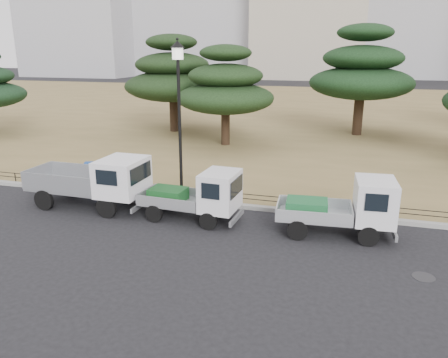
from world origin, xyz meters
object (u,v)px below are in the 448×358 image
(truck_kei_front, at_px, (197,195))
(truck_kei_rear, at_px, (344,207))
(street_lamp, at_px, (179,94))
(tarp_pile, at_px, (90,175))
(truck_large, at_px, (94,179))

(truck_kei_front, relative_size, truck_kei_rear, 0.95)
(truck_kei_front, xyz_separation_m, street_lamp, (-1.35, 1.90, 3.30))
(truck_kei_rear, xyz_separation_m, tarp_pile, (-10.89, 2.27, -0.41))
(truck_kei_front, relative_size, street_lamp, 0.60)
(tarp_pile, bearing_deg, truck_kei_rear, -11.79)
(truck_kei_rear, bearing_deg, tarp_pile, 164.11)
(truck_kei_rear, bearing_deg, truck_large, 175.51)
(truck_large, height_order, truck_kei_rear, truck_large)
(truck_kei_front, height_order, truck_kei_rear, truck_kei_rear)
(truck_kei_front, distance_m, tarp_pile, 6.35)
(truck_kei_rear, distance_m, street_lamp, 7.37)
(truck_kei_rear, relative_size, street_lamp, 0.63)
(truck_large, distance_m, truck_kei_rear, 9.23)
(truck_kei_rear, xyz_separation_m, street_lamp, (-6.37, 1.80, 3.26))
(truck_large, xyz_separation_m, street_lamp, (2.86, 1.73, 3.11))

